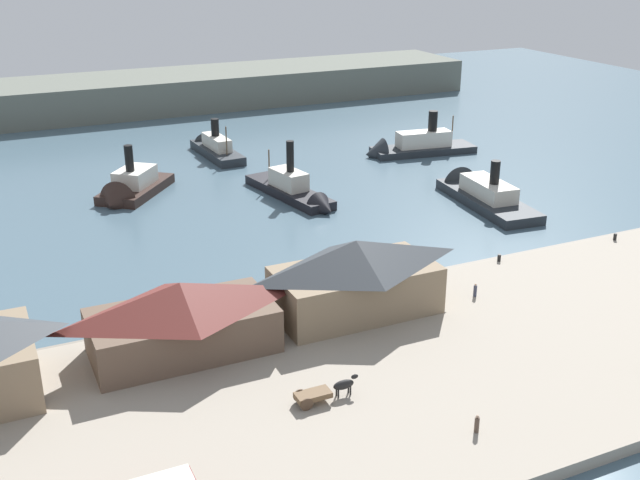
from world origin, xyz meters
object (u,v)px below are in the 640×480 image
ferry_shed_west_terminal (182,317)px  ferry_mid_harbor (213,147)px  pedestrian_at_waters_edge (475,291)px  mooring_post_west (428,274)px  pedestrian_near_cart (477,424)px  ferry_near_quay (130,189)px  ferry_shed_east_terminal (356,276)px  ferry_approaching_east (297,192)px  mooring_post_center_west (499,258)px  ferry_moored_west (477,192)px  mooring_post_east (615,237)px  ferry_outer_harbor (410,147)px  horse_cart (323,392)px

ferry_shed_west_terminal → ferry_mid_harbor: 78.10m
pedestrian_at_waters_edge → mooring_post_west: bearing=107.1°
pedestrian_near_cart → ferry_near_quay: (-12.37, 76.95, -0.53)m
ferry_shed_east_terminal → pedestrian_at_waters_edge: ferry_shed_east_terminal is taller
ferry_approaching_east → ferry_shed_east_terminal: bearing=-104.6°
pedestrian_at_waters_edge → ferry_mid_harbor: (-7.14, 75.40, -0.52)m
mooring_post_center_west → ferry_moored_west: bearing=59.8°
mooring_post_east → ferry_outer_harbor: 52.92m
ferry_outer_harbor → pedestrian_near_cart: bearing=-117.6°
ferry_moored_west → mooring_post_west: bearing=-135.2°
horse_cart → pedestrian_near_cart: (9.54, -9.51, -0.16)m
mooring_post_west → ferry_shed_west_terminal: bearing=-171.5°
mooring_post_east → ferry_approaching_east: bearing=130.1°
ferry_shed_west_terminal → ferry_mid_harbor: (26.22, 73.48, -3.56)m
ferry_mid_harbor → ferry_shed_east_terminal: bearing=-95.5°
ferry_outer_harbor → mooring_post_center_west: bearing=-109.4°
horse_cart → ferry_near_quay: ferry_near_quay is taller
ferry_shed_east_terminal → ferry_outer_harbor: bearing=54.1°
pedestrian_at_waters_edge → ferry_outer_harbor: (27.19, 59.38, -0.51)m
ferry_shed_east_terminal → ferry_outer_harbor: size_ratio=0.79×
ferry_moored_west → ferry_mid_harbor: bearing=124.3°
ferry_shed_east_terminal → ferry_mid_harbor: 73.48m
ferry_outer_harbor → ferry_near_quay: (-54.63, -3.77, 0.01)m
mooring_post_east → ferry_approaching_east: (-30.91, 36.72, -0.23)m
ferry_shed_east_terminal → ferry_moored_west: ferry_shed_east_terminal is taller
pedestrian_near_cart → mooring_post_east: 50.77m
mooring_post_east → ferry_outer_harbor: ferry_outer_harbor is taller
mooring_post_east → ferry_near_quay: size_ratio=0.05×
mooring_post_east → ferry_near_quay: bearing=138.1°
ferry_near_quay → ferry_moored_west: ferry_near_quay is taller
horse_cart → mooring_post_west: 29.15m
ferry_shed_east_terminal → mooring_post_east: (41.55, 4.10, -3.79)m
ferry_shed_west_terminal → pedestrian_at_waters_edge: bearing=-3.3°
ferry_shed_west_terminal → ferry_moored_west: bearing=27.6°
pedestrian_near_cart → ferry_approaching_east: size_ratio=0.07×
horse_cart → ferry_shed_west_terminal: bearing=122.5°
mooring_post_east → mooring_post_center_west: bearing=177.9°
ferry_moored_west → mooring_post_east: bearing=-79.7°
ferry_outer_harbor → mooring_post_west: bearing=-119.0°
pedestrian_near_cart → mooring_post_east: size_ratio=1.84×
ferry_approaching_east → pedestrian_near_cart: bearing=-100.2°
pedestrian_near_cart → ferry_approaching_east: bearing=79.8°
ferry_shed_east_terminal → ferry_moored_west: 47.21m
ferry_moored_west → pedestrian_at_waters_edge: bearing=-126.1°
ferry_mid_harbor → ferry_approaching_east: 32.42m
pedestrian_at_waters_edge → ferry_outer_harbor: ferry_outer_harbor is taller
horse_cart → ferry_outer_harbor: (51.80, 71.21, -0.71)m
mooring_post_center_west → ferry_mid_harbor: bearing=103.1°
ferry_shed_west_terminal → ferry_near_quay: 54.14m
ferry_shed_east_terminal → ferry_approaching_east: size_ratio=0.80×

